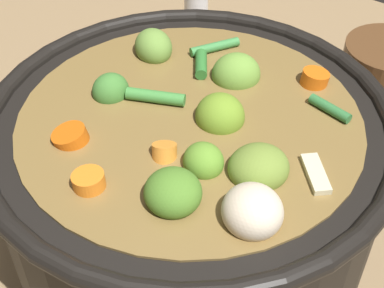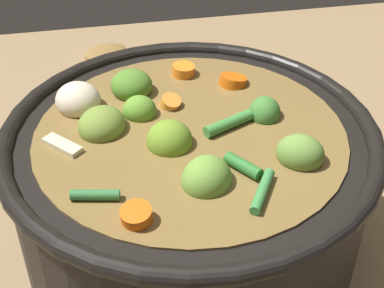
# 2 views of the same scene
# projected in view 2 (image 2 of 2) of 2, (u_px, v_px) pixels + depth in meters

# --- Properties ---
(ground_plane) EXTENTS (1.10, 1.10, 0.00)m
(ground_plane) POSITION_uv_depth(u_px,v_px,m) (190.00, 253.00, 0.58)
(ground_plane) COLOR #8C704C
(cooking_pot) EXTENTS (0.33, 0.33, 0.17)m
(cooking_pot) POSITION_uv_depth(u_px,v_px,m) (190.00, 192.00, 0.53)
(cooking_pot) COLOR black
(cooking_pot) RESTS_ON ground_plane
(wooden_spoon) EXTENTS (0.22, 0.21, 0.02)m
(wooden_spoon) POSITION_uv_depth(u_px,v_px,m) (123.00, 68.00, 0.87)
(wooden_spoon) COLOR olive
(wooden_spoon) RESTS_ON ground_plane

